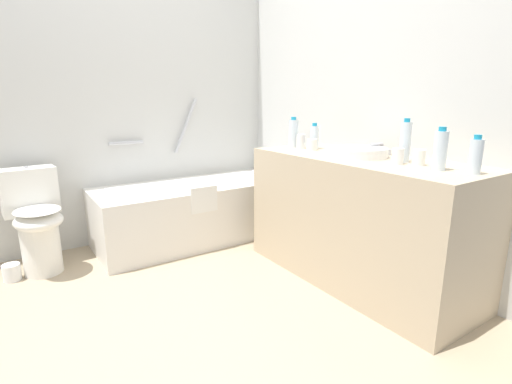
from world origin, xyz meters
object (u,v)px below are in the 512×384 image
at_px(toilet, 36,220).
at_px(water_bottle_3, 440,150).
at_px(water_bottle_1, 293,133).
at_px(drinking_glass_3, 398,156).
at_px(drinking_glass_0, 419,157).
at_px(sink_faucet, 380,149).
at_px(toilet_paper_roll, 12,272).
at_px(sink_basin, 359,152).
at_px(drinking_glass_1, 301,141).
at_px(water_bottle_4, 475,156).
at_px(bathtub, 195,209).
at_px(water_bottle_2, 314,137).
at_px(water_bottle_0, 405,142).
at_px(drinking_glass_2, 312,145).

bearing_deg(toilet, water_bottle_3, 37.94).
height_order(water_bottle_1, drinking_glass_3, water_bottle_1).
xyz_separation_m(toilet, drinking_glass_0, (1.77, -1.69, 0.50)).
height_order(sink_faucet, water_bottle_1, water_bottle_1).
bearing_deg(toilet_paper_roll, toilet, 19.78).
relative_size(sink_faucet, water_bottle_1, 0.67).
height_order(sink_faucet, drinking_glass_0, drinking_glass_0).
distance_m(sink_basin, toilet_paper_roll, 2.43).
bearing_deg(drinking_glass_1, toilet, 156.12).
bearing_deg(toilet_paper_roll, water_bottle_4, -44.69).
height_order(water_bottle_3, drinking_glass_3, water_bottle_3).
bearing_deg(sink_faucet, drinking_glass_0, -114.11).
xyz_separation_m(drinking_glass_3, toilet_paper_roll, (-1.90, 1.54, -0.82)).
xyz_separation_m(bathtub, drinking_glass_1, (0.54, -0.74, 0.62)).
bearing_deg(water_bottle_2, water_bottle_1, 118.35).
xyz_separation_m(water_bottle_3, drinking_glass_1, (-0.00, 1.08, -0.05)).
height_order(water_bottle_0, drinking_glass_1, water_bottle_0).
height_order(sink_basin, sink_faucet, sink_faucet).
height_order(water_bottle_0, drinking_glass_0, water_bottle_0).
xyz_separation_m(bathtub, toilet, (-1.18, 0.02, 0.11)).
bearing_deg(toilet_paper_roll, water_bottle_0, -37.35).
relative_size(sink_basin, water_bottle_1, 1.54).
height_order(water_bottle_1, drinking_glass_0, water_bottle_1).
height_order(bathtub, drinking_glass_1, bathtub).
bearing_deg(bathtub, drinking_glass_2, -57.76).
xyz_separation_m(water_bottle_3, water_bottle_4, (0.04, -0.15, -0.02)).
height_order(drinking_glass_1, drinking_glass_2, drinking_glass_1).
xyz_separation_m(sink_faucet, drinking_glass_3, (-0.24, -0.31, 0.01)).
bearing_deg(drinking_glass_3, drinking_glass_2, 89.54).
bearing_deg(drinking_glass_3, water_bottle_2, 84.12).
relative_size(toilet, water_bottle_2, 3.90).
bearing_deg(water_bottle_1, drinking_glass_2, -88.76).
height_order(water_bottle_0, water_bottle_3, water_bottle_0).
relative_size(water_bottle_4, drinking_glass_0, 2.19).
bearing_deg(water_bottle_1, drinking_glass_3, -90.09).
height_order(water_bottle_0, water_bottle_1, water_bottle_0).
bearing_deg(drinking_glass_3, toilet, 136.86).
xyz_separation_m(water_bottle_1, drinking_glass_3, (-0.00, -0.93, -0.06)).
distance_m(water_bottle_4, drinking_glass_1, 1.24).
xyz_separation_m(sink_faucet, water_bottle_1, (-0.24, 0.61, 0.07)).
relative_size(water_bottle_4, toilet_paper_roll, 1.69).
bearing_deg(drinking_glass_1, drinking_glass_2, -90.23).
relative_size(sink_faucet, drinking_glass_2, 1.91).
relative_size(water_bottle_1, drinking_glass_2, 2.87).
height_order(drinking_glass_2, drinking_glass_3, drinking_glass_3).
distance_m(water_bottle_2, water_bottle_3, 1.02).
xyz_separation_m(water_bottle_2, drinking_glass_1, (-0.07, 0.06, -0.03)).
relative_size(water_bottle_2, water_bottle_4, 0.98).
xyz_separation_m(water_bottle_4, drinking_glass_1, (-0.05, 1.24, -0.04)).
bearing_deg(toilet_paper_roll, drinking_glass_2, -23.17).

